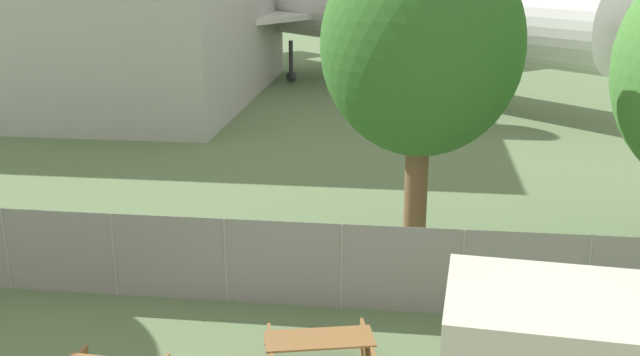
# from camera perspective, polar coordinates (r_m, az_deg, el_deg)

# --- Properties ---
(perimeter_fence) EXTENTS (56.07, 0.07, 1.96)m
(perimeter_fence) POSITION_cam_1_polar(r_m,az_deg,el_deg) (16.14, 1.65, -6.77)
(perimeter_fence) COLOR gray
(perimeter_fence) RESTS_ON ground
(airplane) EXTENTS (33.68, 30.26, 12.21)m
(airplane) POSITION_cam_1_polar(r_m,az_deg,el_deg) (43.29, 1.24, 13.06)
(airplane) COLOR white
(airplane) RESTS_ON ground
(picnic_bench_near_cabin) EXTENTS (2.25, 1.83, 0.76)m
(picnic_bench_near_cabin) POSITION_cam_1_polar(r_m,az_deg,el_deg) (14.01, -0.04, -13.07)
(picnic_bench_near_cabin) COLOR brown
(picnic_bench_near_cabin) RESTS_ON ground
(tree_behind_benches) EXTENTS (4.71, 4.71, 7.94)m
(tree_behind_benches) POSITION_cam_1_polar(r_m,az_deg,el_deg) (17.66, 7.75, 9.89)
(tree_behind_benches) COLOR brown
(tree_behind_benches) RESTS_ON ground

